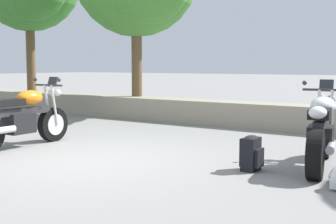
{
  "coord_description": "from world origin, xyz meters",
  "views": [
    {
      "loc": [
        4.89,
        -4.84,
        1.39
      ],
      "look_at": [
        0.68,
        1.2,
        0.65
      ],
      "focal_mm": 49.92,
      "sensor_mm": 36.0,
      "label": 1
    }
  ],
  "objects": [
    {
      "name": "motorcycle_white_centre",
      "position": [
        3.02,
        1.49,
        0.49
      ],
      "size": [
        0.81,
        2.05,
        1.18
      ],
      "color": "black",
      "rests_on": "ground"
    },
    {
      "name": "motorcycle_orange_near_left",
      "position": [
        -1.65,
        0.22,
        0.49
      ],
      "size": [
        0.67,
        2.07,
        1.18
      ],
      "color": "black",
      "rests_on": "ground"
    },
    {
      "name": "ground_plane",
      "position": [
        0.0,
        0.0,
        0.0
      ],
      "size": [
        120.0,
        120.0,
        0.0
      ],
      "primitive_type": "plane",
      "color": "gray"
    },
    {
      "name": "stone_wall",
      "position": [
        0.0,
        4.8,
        0.28
      ],
      "size": [
        36.0,
        0.8,
        0.55
      ],
      "primitive_type": "cube",
      "color": "gray",
      "rests_on": "ground"
    },
    {
      "name": "rider_backpack",
      "position": [
        2.32,
        0.78,
        0.24
      ],
      "size": [
        0.27,
        0.31,
        0.47
      ],
      "color": "black",
      "rests_on": "ground"
    }
  ]
}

